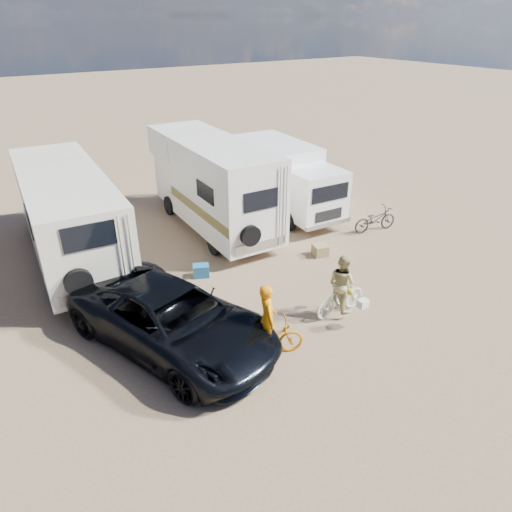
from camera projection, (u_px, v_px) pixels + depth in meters
ground at (325, 311)px, 13.74m from camera, size 140.00×140.00×0.00m
rv_main at (212, 186)px, 18.37m from camera, size 2.75×7.55×3.60m
rv_left at (69, 217)px, 16.06m from camera, size 3.20×8.54×3.15m
box_truck at (286, 180)px, 20.09m from camera, size 2.68×6.28×2.93m
dark_suv at (172, 319)px, 11.95m from camera, size 4.55×6.60×1.68m
bike_man at (267, 338)px, 11.78m from camera, size 2.01×1.33×1.00m
bike_woman at (341, 298)px, 13.40m from camera, size 1.78×0.51×1.07m
rider_man at (267, 324)px, 11.57m from camera, size 0.68×0.81×1.89m
rider_woman at (342, 288)px, 13.25m from camera, size 0.66×0.85×1.74m
bike_parked at (375, 219)px, 18.63m from camera, size 2.00×0.99×1.00m
cooler at (201, 271)px, 15.48m from camera, size 0.64×0.57×0.42m
crate at (320, 250)px, 16.85m from camera, size 0.62×0.62×0.40m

